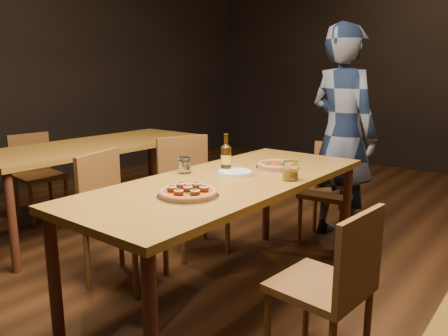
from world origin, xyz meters
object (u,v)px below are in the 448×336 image
Objects in this scene: chair_nbr_left at (40,175)px; plate_stack at (235,173)px; table_main at (229,190)px; water_glass at (184,165)px; chair_end at (328,193)px; diner at (342,135)px; chair_main_sw at (195,194)px; pizza_meatball at (188,192)px; amber_glass at (291,171)px; chair_main_e at (320,284)px; table_left at (96,152)px; beer_bottle at (226,158)px; pizza_margherita at (277,165)px; chair_main_nw at (126,217)px.

plate_stack is at bearing -84.56° from chair_nbr_left.
water_glass reaches higher than table_main.
chair_end is 0.48m from diner.
chair_nbr_left is at bearing 121.91° from chair_main_sw.
pizza_meatball is 2.81× the size of amber_glass.
pizza_meatball is 0.65m from amber_glass.
chair_main_sw is at bearing 166.71° from amber_glass.
pizza_meatball is at bearing -70.58° from chair_main_e.
chair_nbr_left is at bearing -161.61° from table_left.
chair_end is 1.16m from beer_bottle.
pizza_margherita is at bearing 55.00° from beer_bottle.
chair_main_sw is 0.69m from beer_bottle.
chair_main_e is at bearing -25.64° from plate_stack.
chair_nbr_left is 2.96× the size of pizza_margherita.
plate_stack is 2.26× the size of water_glass.
pizza_margherita is 1.22× the size of beer_bottle.
chair_nbr_left is 8.43× the size of water_glass.
pizza_margherita is 0.95m from diner.
chair_nbr_left is (-3.03, 0.36, 0.00)m from chair_main_e.
chair_end is (0.72, 1.45, -0.03)m from chair_main_nw.
beer_bottle is 2.08× the size of amber_glass.
chair_end is 3.74× the size of plate_stack.
water_glass is at bearing -131.92° from beer_bottle.
diner reaches higher than chair_main_sw.
chair_main_nw reaches higher than table_left.
chair_main_nw is 8.13× the size of amber_glass.
water_glass reaches higher than pizza_meatball.
diner is (0.74, 0.95, 0.41)m from chair_main_sw.
water_glass is (-0.17, -0.19, -0.03)m from beer_bottle.
chair_nbr_left is 2.46m from pizza_meatball.
pizza_margherita is at bearing -67.43° from chair_main_sw.
pizza_meatball is at bearing -80.64° from table_main.
table_main is 0.37m from amber_glass.
water_glass reaches higher than chair_main_e.
water_glass is (-0.30, -0.06, 0.12)m from table_main.
amber_glass reaches higher than table_main.
chair_main_e is 1.00× the size of chair_nbr_left.
chair_main_sw is 0.74m from plate_stack.
chair_main_nw is (1.06, -0.55, -0.23)m from table_left.
diner is (0.03, 1.79, 0.09)m from pizza_meatball.
chair_main_nw is 1.03m from pizza_margherita.
pizza_meatball is at bearing -119.60° from chair_main_nw.
plate_stack is at bearing -95.12° from chair_main_sw.
table_left is at bearing 157.64° from pizza_meatball.
chair_end is at bearing 102.31° from amber_glass.
plate_stack is at bearing -110.80° from chair_main_e.
table_main is 0.73m from chair_main_nw.
chair_main_e is at bearing -13.05° from table_left.
chair_end is at bearing -42.03° from chair_main_nw.
pizza_margherita is (1.77, 0.12, 0.09)m from table_left.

